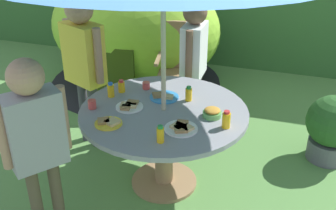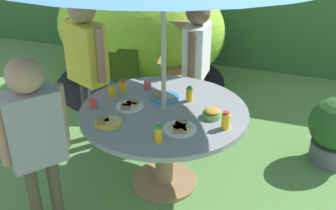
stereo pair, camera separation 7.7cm
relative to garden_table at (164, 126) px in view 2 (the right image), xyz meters
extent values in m
cube|color=#548442|center=(0.00, 0.00, -0.56)|extent=(10.00, 10.00, 0.02)
cylinder|color=#93704C|center=(0.00, 0.00, -0.53)|extent=(0.54, 0.54, 0.03)
cylinder|color=#93704C|center=(0.00, 0.00, -0.22)|extent=(0.15, 0.15, 0.66)
cylinder|color=gray|center=(0.00, 0.00, 0.13)|extent=(1.29, 1.29, 0.04)
cylinder|color=#B7AD8C|center=(0.00, 0.00, 0.50)|extent=(0.04, 0.04, 2.09)
cylinder|color=#93704C|center=(-0.38, 0.91, -0.33)|extent=(0.04, 0.04, 0.43)
cylinder|color=#93704C|center=(0.02, 0.99, -0.33)|extent=(0.04, 0.04, 0.43)
cylinder|color=#93704C|center=(-0.46, 1.34, -0.33)|extent=(0.04, 0.04, 0.43)
cylinder|color=#93704C|center=(-0.06, 1.41, -0.33)|extent=(0.04, 0.04, 0.43)
cube|color=#93704C|center=(-0.22, 1.16, -0.10)|extent=(0.53, 0.55, 0.04)
cube|color=#93704C|center=(-0.26, 1.38, 0.18)|extent=(0.45, 0.12, 0.52)
cube|color=#93704C|center=(-0.42, 1.12, 0.12)|extent=(0.12, 0.48, 0.03)
cube|color=#93704C|center=(-0.02, 1.20, 0.12)|extent=(0.12, 0.48, 0.03)
ellipsoid|color=#8CC633|center=(-1.00, 1.88, 0.15)|extent=(2.13, 1.53, 1.39)
cylinder|color=black|center=(-1.00, 1.88, -0.54)|extent=(2.18, 2.18, 0.01)
cube|color=#314511|center=(-1.01, 1.15, -0.17)|extent=(0.59, 0.04, 0.63)
cylinder|color=#595960|center=(1.30, 0.79, -0.45)|extent=(0.36, 0.36, 0.19)
sphere|color=#285623|center=(1.30, 0.79, -0.16)|extent=(0.46, 0.46, 0.46)
cylinder|color=#3F3F47|center=(-0.01, 1.02, -0.25)|extent=(0.08, 0.08, 0.59)
cylinder|color=#3F3F47|center=(-0.01, 0.87, -0.25)|extent=(0.08, 0.08, 0.59)
cube|color=white|center=(-0.01, 0.95, 0.29)|extent=(0.19, 0.35, 0.50)
cylinder|color=brown|center=(-0.01, 1.14, 0.32)|extent=(0.06, 0.06, 0.45)
cylinder|color=brown|center=(-0.01, 0.75, 0.32)|extent=(0.06, 0.06, 0.45)
sphere|color=brown|center=(-0.01, 0.95, 0.66)|extent=(0.22, 0.22, 0.22)
cylinder|color=#3F3F47|center=(-0.94, 0.42, -0.23)|extent=(0.09, 0.09, 0.64)
cylinder|color=#3F3F47|center=(-0.80, 0.35, -0.23)|extent=(0.09, 0.09, 0.64)
cube|color=yellow|center=(-0.87, 0.39, 0.36)|extent=(0.42, 0.34, 0.54)
cylinder|color=tan|center=(-1.06, 0.47, 0.39)|extent=(0.07, 0.07, 0.49)
cylinder|color=tan|center=(-0.68, 0.30, 0.39)|extent=(0.07, 0.07, 0.49)
sphere|color=tan|center=(-0.87, 0.39, 0.75)|extent=(0.24, 0.24, 0.24)
cylinder|color=brown|center=(-0.64, -0.83, -0.25)|extent=(0.08, 0.08, 0.60)
cylinder|color=brown|center=(-0.55, -0.72, -0.25)|extent=(0.08, 0.08, 0.60)
cube|color=#99999E|center=(-0.59, -0.77, 0.30)|extent=(0.36, 0.39, 0.50)
cylinder|color=tan|center=(-0.71, -0.93, 0.32)|extent=(0.06, 0.06, 0.45)
cylinder|color=tan|center=(-0.47, -0.62, 0.32)|extent=(0.06, 0.06, 0.45)
sphere|color=tan|center=(-0.59, -0.77, 0.66)|extent=(0.22, 0.22, 0.22)
cylinder|color=#66B259|center=(0.37, 0.01, 0.17)|extent=(0.14, 0.14, 0.04)
ellipsoid|color=gold|center=(0.37, 0.01, 0.20)|extent=(0.12, 0.12, 0.04)
cylinder|color=yellow|center=(-0.31, -0.33, 0.15)|extent=(0.20, 0.20, 0.01)
cube|color=tan|center=(-0.28, -0.33, 0.17)|extent=(0.12, 0.12, 0.02)
cube|color=#9E7547|center=(-0.34, -0.33, 0.17)|extent=(0.11, 0.11, 0.02)
cylinder|color=#338CD8|center=(-0.06, 0.19, 0.15)|extent=(0.23, 0.23, 0.01)
cube|color=tan|center=(-0.01, 0.18, 0.17)|extent=(0.07, 0.07, 0.02)
cube|color=#9E7547|center=(-0.11, 0.18, 0.17)|extent=(0.12, 0.12, 0.02)
cylinder|color=white|center=(-0.26, -0.05, 0.15)|extent=(0.21, 0.21, 0.01)
cube|color=tan|center=(-0.24, -0.05, 0.17)|extent=(0.08, 0.08, 0.02)
cube|color=#9E7547|center=(-0.25, -0.01, 0.17)|extent=(0.09, 0.09, 0.02)
cube|color=tan|center=(-0.29, -0.06, 0.17)|extent=(0.09, 0.09, 0.02)
cube|color=#9E7547|center=(-0.27, -0.10, 0.17)|extent=(0.08, 0.08, 0.02)
cylinder|color=white|center=(0.21, -0.24, 0.15)|extent=(0.24, 0.24, 0.01)
cube|color=tan|center=(0.25, -0.25, 0.17)|extent=(0.10, 0.10, 0.02)
cube|color=#9E7547|center=(0.20, -0.20, 0.17)|extent=(0.09, 0.09, 0.02)
cube|color=tan|center=(0.19, -0.24, 0.17)|extent=(0.11, 0.11, 0.02)
cube|color=#9E7547|center=(0.21, -0.27, 0.17)|extent=(0.12, 0.12, 0.02)
cylinder|color=yellow|center=(0.14, 0.21, 0.20)|extent=(0.05, 0.05, 0.10)
cylinder|color=green|center=(0.14, 0.21, 0.26)|extent=(0.04, 0.04, 0.02)
cylinder|color=yellow|center=(0.50, -0.12, 0.20)|extent=(0.06, 0.06, 0.11)
cylinder|color=red|center=(0.50, -0.12, 0.27)|extent=(0.04, 0.04, 0.02)
cylinder|color=yellow|center=(-0.48, 0.08, 0.20)|extent=(0.05, 0.05, 0.10)
cylinder|color=blue|center=(-0.48, 0.08, 0.26)|extent=(0.04, 0.04, 0.02)
cylinder|color=yellow|center=(0.12, -0.44, 0.20)|extent=(0.05, 0.05, 0.11)
cylinder|color=green|center=(0.12, -0.44, 0.26)|extent=(0.04, 0.04, 0.02)
cylinder|color=yellow|center=(-0.43, 0.19, 0.19)|extent=(0.06, 0.06, 0.09)
cylinder|color=red|center=(-0.43, 0.19, 0.24)|extent=(0.04, 0.04, 0.02)
cylinder|color=#E04C47|center=(-0.53, -0.15, 0.18)|extent=(0.06, 0.06, 0.07)
cylinder|color=#E04C47|center=(-0.26, 0.31, 0.18)|extent=(0.06, 0.06, 0.06)
camera|label=1|loc=(0.87, -2.60, 1.61)|focal=43.66mm
camera|label=2|loc=(0.94, -2.57, 1.61)|focal=43.66mm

